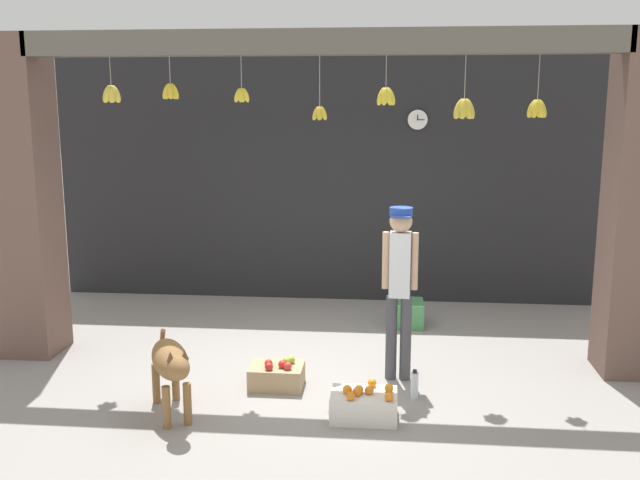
{
  "coord_description": "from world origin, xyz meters",
  "views": [
    {
      "loc": [
        0.69,
        -6.82,
        2.69
      ],
      "look_at": [
        0.0,
        0.41,
        1.28
      ],
      "focal_mm": 40.0,
      "sensor_mm": 36.0,
      "label": 1
    }
  ],
  "objects": [
    {
      "name": "water_bottle",
      "position": [
        0.97,
        -0.6,
        0.13
      ],
      "size": [
        0.07,
        0.07,
        0.28
      ],
      "color": "silver",
      "rests_on": "ground_plane"
    },
    {
      "name": "shop_back_wall",
      "position": [
        0.0,
        2.77,
        1.68
      ],
      "size": [
        7.67,
        0.12,
        3.37
      ],
      "primitive_type": "cube",
      "color": "#232326",
      "rests_on": "ground_plane"
    },
    {
      "name": "produce_box_green",
      "position": [
        0.94,
        1.59,
        0.16
      ],
      "size": [
        0.42,
        0.43,
        0.31
      ],
      "primitive_type": "cube",
      "color": "#42844C",
      "rests_on": "ground_plane"
    },
    {
      "name": "fruit_crate_oranges",
      "position": [
        0.52,
        -1.06,
        0.12
      ],
      "size": [
        0.57,
        0.41,
        0.3
      ],
      "color": "silver",
      "rests_on": "ground_plane"
    },
    {
      "name": "shopkeeper",
      "position": [
        0.82,
        -0.13,
        1.02
      ],
      "size": [
        0.34,
        0.28,
        1.71
      ],
      "rotation": [
        0.0,
        0.0,
        3.08
      ],
      "color": "#424247",
      "rests_on": "ground_plane"
    },
    {
      "name": "ground_plane",
      "position": [
        0.0,
        0.0,
        0.0
      ],
      "size": [
        60.0,
        60.0,
        0.0
      ],
      "primitive_type": "plane",
      "color": "gray"
    },
    {
      "name": "wall_clock",
      "position": [
        1.06,
        2.7,
        2.46
      ],
      "size": [
        0.27,
        0.03,
        0.27
      ],
      "color": "black"
    },
    {
      "name": "storefront_awning",
      "position": [
        0.03,
        0.12,
        3.2
      ],
      "size": [
        5.77,
        0.29,
        0.86
      ],
      "color": "#5B564C"
    },
    {
      "name": "shop_pillar_left",
      "position": [
        -3.19,
        0.3,
        1.68
      ],
      "size": [
        0.7,
        0.6,
        3.37
      ],
      "primitive_type": "cube",
      "color": "brown",
      "rests_on": "ground_plane"
    },
    {
      "name": "dog",
      "position": [
        -1.14,
        -1.16,
        0.48
      ],
      "size": [
        0.62,
        0.99,
        0.71
      ],
      "rotation": [
        0.0,
        0.0,
        -1.1
      ],
      "color": "olive",
      "rests_on": "ground_plane"
    },
    {
      "name": "fruit_crate_apples",
      "position": [
        -0.33,
        -0.44,
        0.12
      ],
      "size": [
        0.51,
        0.38,
        0.28
      ],
      "color": "tan",
      "rests_on": "ground_plane"
    }
  ]
}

